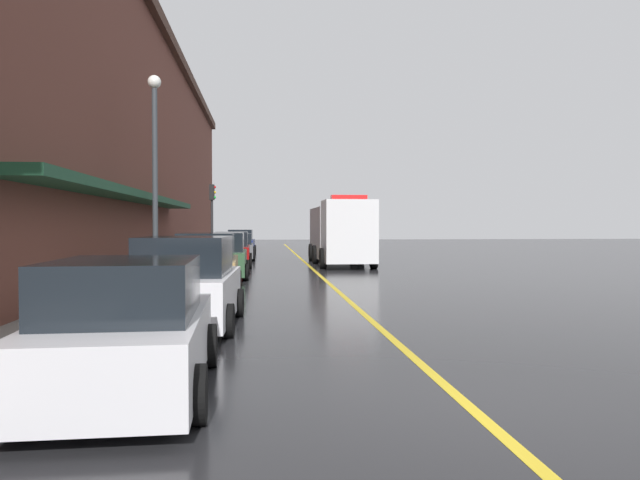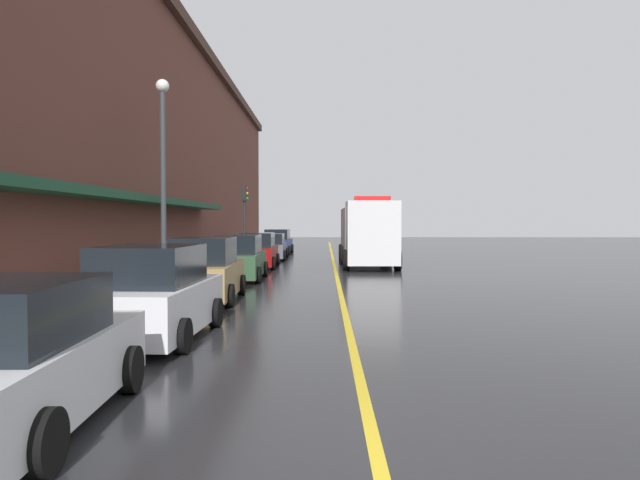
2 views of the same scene
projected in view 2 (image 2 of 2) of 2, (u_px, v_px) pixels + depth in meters
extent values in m
plane|color=#232326|center=(335.00, 266.00, 30.36)|extent=(112.00, 112.00, 0.00)
cube|color=gray|center=(215.00, 265.00, 30.40)|extent=(2.40, 70.00, 0.15)
cube|color=gold|center=(335.00, 266.00, 30.36)|extent=(0.16, 70.00, 0.01)
cube|color=brown|center=(50.00, 145.00, 29.27)|extent=(13.70, 64.00, 12.30)
cube|color=#472D23|center=(189.00, 26.00, 29.03)|extent=(0.40, 64.00, 0.60)
cube|color=#19472D|center=(151.00, 200.00, 21.32)|extent=(1.20, 22.40, 0.24)
cube|color=silver|center=(13.00, 376.00, 6.62)|extent=(1.96, 4.31, 0.83)
cube|color=black|center=(2.00, 312.00, 6.38)|extent=(1.71, 2.39, 0.68)
cylinder|color=black|center=(130.00, 369.00, 7.97)|extent=(0.24, 0.65, 0.64)
cylinder|color=black|center=(44.00, 443.00, 5.33)|extent=(0.24, 0.65, 0.64)
cube|color=silver|center=(154.00, 307.00, 11.65)|extent=(2.02, 4.33, 0.93)
cube|color=black|center=(150.00, 265.00, 11.41)|extent=(1.77, 2.41, 0.76)
cylinder|color=black|center=(131.00, 312.00, 13.02)|extent=(0.24, 0.65, 0.64)
cylinder|color=black|center=(216.00, 313.00, 12.94)|extent=(0.24, 0.65, 0.64)
cylinder|color=black|center=(77.00, 335.00, 10.38)|extent=(0.24, 0.65, 0.64)
cylinder|color=black|center=(182.00, 336.00, 10.29)|extent=(0.24, 0.65, 0.64)
cube|color=#A5844C|center=(206.00, 279.00, 17.23)|extent=(1.84, 4.42, 0.93)
cube|color=black|center=(205.00, 251.00, 16.99)|extent=(1.62, 2.45, 0.76)
cylinder|color=black|center=(186.00, 285.00, 18.59)|extent=(0.23, 0.64, 0.64)
cylinder|color=black|center=(241.00, 285.00, 18.61)|extent=(0.23, 0.64, 0.64)
cylinder|color=black|center=(165.00, 296.00, 15.87)|extent=(0.23, 0.64, 0.64)
cylinder|color=black|center=(230.00, 296.00, 15.90)|extent=(0.23, 0.64, 0.64)
cube|color=#2D5133|center=(239.00, 264.00, 23.35)|extent=(1.81, 4.39, 0.89)
cube|color=black|center=(238.00, 244.00, 23.11)|extent=(1.61, 2.42, 0.73)
cylinder|color=black|center=(222.00, 269.00, 24.72)|extent=(0.23, 0.64, 0.64)
cylinder|color=black|center=(265.00, 269.00, 24.72)|extent=(0.23, 0.64, 0.64)
cylinder|color=black|center=(210.00, 275.00, 22.01)|extent=(0.23, 0.64, 0.64)
cylinder|color=black|center=(258.00, 275.00, 22.01)|extent=(0.23, 0.64, 0.64)
cube|color=maroon|center=(258.00, 255.00, 29.64)|extent=(1.77, 4.68, 0.87)
cube|color=black|center=(258.00, 240.00, 29.38)|extent=(1.57, 2.58, 0.71)
cylinder|color=black|center=(245.00, 259.00, 31.09)|extent=(0.23, 0.64, 0.64)
cylinder|color=black|center=(277.00, 259.00, 31.10)|extent=(0.23, 0.64, 0.64)
cylinder|color=black|center=(237.00, 263.00, 28.20)|extent=(0.23, 0.64, 0.64)
cylinder|color=black|center=(273.00, 263.00, 28.21)|extent=(0.23, 0.64, 0.64)
cube|color=#595B60|center=(270.00, 250.00, 35.98)|extent=(1.98, 4.91, 0.78)
cube|color=black|center=(269.00, 239.00, 35.71)|extent=(1.75, 2.71, 0.64)
cylinder|color=black|center=(256.00, 253.00, 37.49)|extent=(0.23, 0.64, 0.64)
cylinder|color=black|center=(286.00, 253.00, 37.51)|extent=(0.23, 0.64, 0.64)
cylinder|color=black|center=(251.00, 256.00, 34.46)|extent=(0.23, 0.64, 0.64)
cylinder|color=black|center=(284.00, 256.00, 34.48)|extent=(0.23, 0.64, 0.64)
cube|color=navy|center=(278.00, 245.00, 42.04)|extent=(1.87, 4.53, 0.87)
cube|color=black|center=(278.00, 234.00, 41.79)|extent=(1.65, 2.50, 0.72)
cylinder|color=black|center=(268.00, 248.00, 43.46)|extent=(0.23, 0.64, 0.64)
cylinder|color=black|center=(292.00, 249.00, 43.42)|extent=(0.23, 0.64, 0.64)
cylinder|color=black|center=(263.00, 250.00, 40.68)|extent=(0.23, 0.64, 0.64)
cylinder|color=black|center=(289.00, 250.00, 40.63)|extent=(0.23, 0.64, 0.64)
cube|color=silver|center=(372.00, 233.00, 27.74)|extent=(2.44, 2.55, 2.98)
cube|color=silver|center=(365.00, 233.00, 32.45)|extent=(2.46, 6.17, 2.74)
cube|color=red|center=(372.00, 199.00, 27.69)|extent=(1.70, 0.61, 0.24)
cylinder|color=black|center=(398.00, 260.00, 27.87)|extent=(0.31, 1.00, 1.00)
cylinder|color=black|center=(346.00, 260.00, 27.88)|extent=(0.31, 1.00, 1.00)
cylinder|color=black|center=(388.00, 255.00, 31.72)|extent=(0.31, 1.00, 1.00)
cylinder|color=black|center=(343.00, 255.00, 31.72)|extent=(0.31, 1.00, 1.00)
cylinder|color=black|center=(384.00, 253.00, 34.21)|extent=(0.31, 1.00, 1.00)
cylinder|color=black|center=(341.00, 253.00, 34.21)|extent=(0.31, 1.00, 1.00)
cylinder|color=#4C4C51|center=(16.00, 327.00, 9.17)|extent=(0.07, 0.07, 1.05)
cube|color=black|center=(15.00, 285.00, 9.15)|extent=(0.14, 0.18, 0.28)
cylinder|color=#4C4C51|center=(230.00, 254.00, 30.03)|extent=(0.07, 0.07, 1.05)
cube|color=black|center=(230.00, 241.00, 30.00)|extent=(0.14, 0.18, 0.28)
cylinder|color=#33383D|center=(163.00, 190.00, 19.73)|extent=(0.18, 0.18, 6.50)
sphere|color=white|center=(162.00, 86.00, 19.62)|extent=(0.44, 0.44, 0.44)
cylinder|color=#232326|center=(244.00, 229.00, 34.98)|extent=(0.14, 0.14, 3.40)
cube|color=black|center=(244.00, 193.00, 34.91)|extent=(0.28, 0.36, 0.90)
sphere|color=red|center=(247.00, 188.00, 34.90)|extent=(0.16, 0.16, 0.16)
sphere|color=gold|center=(247.00, 193.00, 34.91)|extent=(0.16, 0.16, 0.16)
sphere|color=green|center=(247.00, 198.00, 34.92)|extent=(0.16, 0.16, 0.16)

